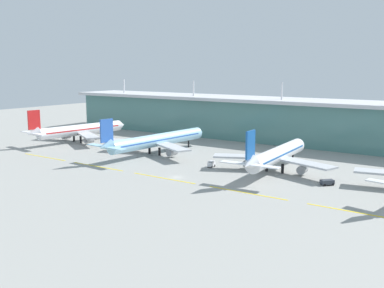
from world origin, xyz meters
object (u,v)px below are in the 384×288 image
Objects in this scene: airliner_nearest at (79,130)px; airliner_near_middle at (157,140)px; airliner_far_middle at (276,155)px; baggage_cart at (211,164)px; pushback_tug at (327,182)px.

airliner_nearest and airliner_near_middle have the same top height.
airliner_far_middle is (116.47, -4.42, -0.00)m from airliner_nearest.
airliner_nearest is 92.86m from baggage_cart.
baggage_cart is (-24.55, -7.66, -5.18)m from airliner_far_middle.
airliner_far_middle is at bearing 158.93° from pushback_tug.
airliner_nearest is 16.00× the size of baggage_cart.
airliner_near_middle and airliner_far_middle have the same top height.
pushback_tug is at bearing -5.42° from airliner_nearest.
airliner_nearest is at bearing 172.51° from baggage_cart.
airliner_near_middle is at bearing 173.11° from pushback_tug.
airliner_far_middle is at bearing -2.17° from airliner_nearest.
airliner_nearest is at bearing 177.83° from airliner_far_middle.
baggage_cart is at bearing -7.49° from airliner_nearest.
pushback_tug is (83.02, -10.03, -5.35)m from airliner_near_middle.
baggage_cart is at bearing -162.68° from airliner_far_middle.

